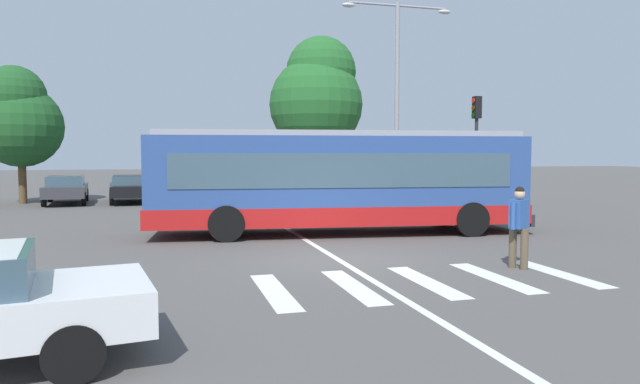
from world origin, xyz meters
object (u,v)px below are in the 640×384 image
traffic_light_far_corner (476,135)px  background_tree_left (19,118)px  twin_arm_street_lamp (397,81)px  parked_car_black (129,187)px  pedestrian_crossing_street (519,223)px  parked_car_red (233,185)px  parked_car_charcoal (66,188)px  bus_stop_shelter (454,153)px  city_transit_bus (338,181)px  parked_car_champagne (335,184)px  parked_car_teal (185,186)px  background_tree_right (317,95)px  parked_car_silver (289,185)px

traffic_light_far_corner → background_tree_left: 21.13m
traffic_light_far_corner → twin_arm_street_lamp: (-2.21, 3.08, 2.48)m
parked_car_black → background_tree_left: size_ratio=0.71×
traffic_light_far_corner → twin_arm_street_lamp: size_ratio=0.52×
pedestrian_crossing_street → parked_car_red: size_ratio=0.37×
twin_arm_street_lamp → background_tree_left: (-16.79, 6.11, -1.54)m
pedestrian_crossing_street → parked_car_red: (-3.65, 19.30, -0.20)m
background_tree_left → parked_car_red: bearing=-3.1°
parked_car_charcoal → traffic_light_far_corner: size_ratio=0.98×
bus_stop_shelter → twin_arm_street_lamp: bearing=-176.5°
twin_arm_street_lamp → city_transit_bus: bearing=-123.7°
parked_car_red → parked_car_champagne: 5.43m
parked_car_charcoal → pedestrian_crossing_street: bearing=-58.8°
parked_car_teal → parked_car_red: (2.46, 0.08, 0.00)m
pedestrian_crossing_street → background_tree_right: bearing=86.9°
parked_car_red → city_transit_bus: bearing=-83.2°
parked_car_black → city_transit_bus: bearing=-63.0°
background_tree_left → background_tree_right: bearing=1.2°
background_tree_right → background_tree_left: bearing=-178.8°
bus_stop_shelter → twin_arm_street_lamp: 4.40m
pedestrian_crossing_street → bus_stop_shelter: 15.23m
parked_car_charcoal → parked_car_red: (8.00, 0.07, 0.00)m
pedestrian_crossing_street → background_tree_left: (-13.74, 19.84, 3.14)m
parked_car_teal → parked_car_silver: same height
pedestrian_crossing_street → city_transit_bus: bearing=109.0°
pedestrian_crossing_street → traffic_light_far_corner: bearing=63.7°
parked_car_red → background_tree_right: 6.84m
pedestrian_crossing_street → parked_car_red: pedestrian_crossing_street is taller
parked_car_teal → twin_arm_street_lamp: twin_arm_street_lamp is taller
pedestrian_crossing_street → parked_car_silver: (-0.82, 18.90, -0.20)m
bus_stop_shelter → background_tree_right: (-4.94, 6.24, 3.21)m
bus_stop_shelter → parked_car_black: bearing=160.6°
parked_car_champagne → traffic_light_far_corner: (3.49, -8.45, 2.41)m
city_transit_bus → traffic_light_far_corner: traffic_light_far_corner is taller
parked_car_charcoal → parked_car_teal: (5.54, -0.01, 0.00)m
city_transit_bus → background_tree_left: background_tree_left is taller
parked_car_champagne → parked_car_teal: bearing=179.1°
parked_car_teal → traffic_light_far_corner: traffic_light_far_corner is taller
pedestrian_crossing_street → parked_car_silver: 18.92m
parked_car_red → twin_arm_street_lamp: (6.70, -5.57, 4.89)m
twin_arm_street_lamp → bus_stop_shelter: bearing=3.5°
parked_car_charcoal → parked_car_black: size_ratio=1.00×
parked_car_teal → city_transit_bus: bearing=-73.0°
parked_car_red → background_tree_left: bearing=176.9°
city_transit_bus → background_tree_right: size_ratio=1.30×
parked_car_charcoal → parked_car_red: same height
parked_car_silver → background_tree_left: (-12.91, 0.94, 3.34)m
bus_stop_shelter → parked_car_red: bearing=150.9°
parked_car_teal → parked_car_red: same height
pedestrian_crossing_street → parked_car_champagne: size_ratio=0.37×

